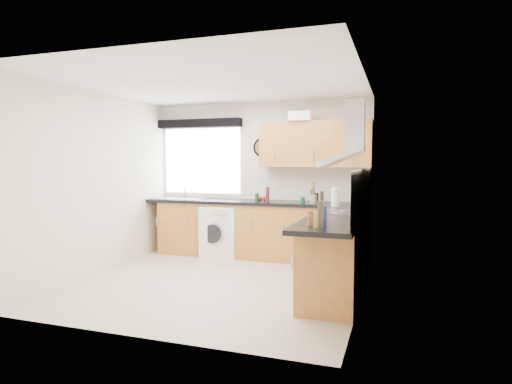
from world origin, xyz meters
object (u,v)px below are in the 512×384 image
(extractor_hood, at_px, (349,142))
(washing_machine, at_px, (219,231))
(oven, at_px, (339,252))
(upper_cabinets, at_px, (315,144))

(extractor_hood, bearing_deg, washing_machine, 153.03)
(oven, relative_size, extractor_hood, 1.09)
(upper_cabinets, bearing_deg, washing_machine, -171.54)
(oven, height_order, extractor_hood, extractor_hood)
(extractor_hood, height_order, washing_machine, extractor_hood)
(extractor_hood, relative_size, washing_machine, 0.95)
(extractor_hood, height_order, upper_cabinets, upper_cabinets)
(oven, relative_size, washing_machine, 1.04)
(oven, xyz_separation_m, washing_machine, (-2.06, 1.10, -0.02))
(oven, bearing_deg, washing_machine, 151.92)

